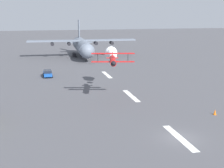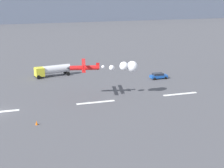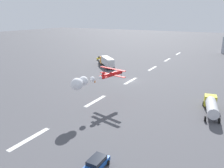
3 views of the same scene
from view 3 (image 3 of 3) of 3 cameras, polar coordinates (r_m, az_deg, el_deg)
name	(u,v)px [view 3 (image 3 of 3)]	position (r m, az deg, el deg)	size (l,w,h in m)	color
ground_plane	(131,81)	(68.22, 4.70, 0.78)	(440.00, 440.00, 0.00)	#4C4C51
runway_stripe_0	(178,54)	(121.41, 16.28, 7.34)	(8.00, 0.90, 0.01)	white
runway_stripe_1	(167,60)	(103.21, 13.73, 5.92)	(8.00, 0.90, 0.01)	white
runway_stripe_2	(152,68)	(85.38, 10.13, 3.89)	(8.00, 0.90, 0.01)	white
runway_stripe_3	(131,81)	(68.22, 4.70, 0.79)	(8.00, 0.90, 0.01)	white
runway_stripe_4	(95,101)	(52.40, -4.18, -4.29)	(8.00, 0.90, 0.01)	white
runway_stripe_5	(30,139)	(39.56, -20.01, -12.81)	(8.00, 0.90, 0.01)	white
stunt_biplane_red	(90,80)	(45.18, -5.57, 1.00)	(14.63, 6.94, 2.35)	red
semi_truck_orange	(106,61)	(86.56, -1.39, 5.76)	(11.36, 11.76, 3.70)	silver
fuel_tanker_truck	(211,106)	(49.30, 23.71, -4.99)	(9.58, 4.32, 2.90)	yellow
followme_car_yellow	(102,58)	(100.48, -2.57, 6.57)	(4.83, 3.42, 1.52)	yellow
airport_staff_sedan	(96,164)	(30.75, -4.02, -19.30)	(4.38, 2.05, 1.52)	#194CA5
traffic_cone_near	(115,73)	(76.02, 0.74, 2.83)	(0.44, 0.44, 0.75)	orange
traffic_cone_far	(95,81)	(66.69, -4.30, 0.75)	(0.44, 0.44, 0.75)	orange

